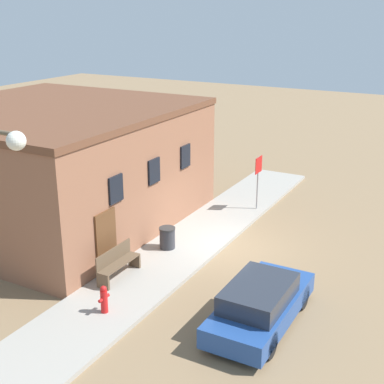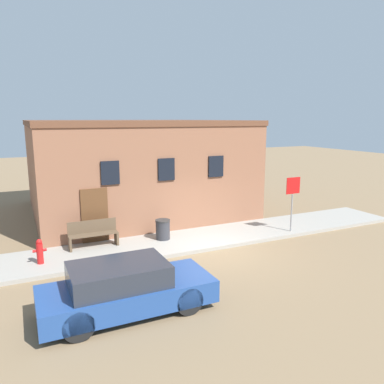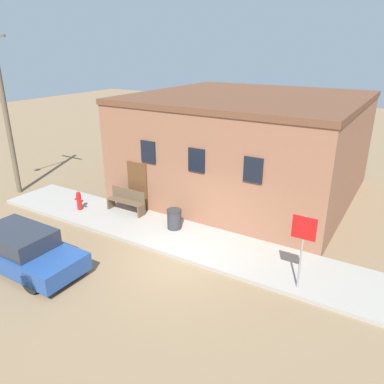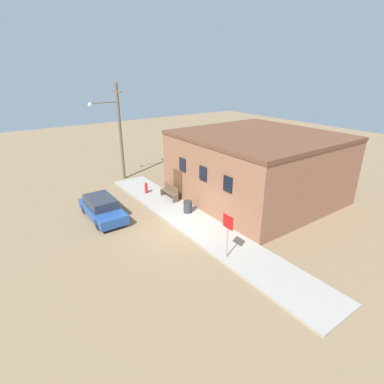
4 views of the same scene
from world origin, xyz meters
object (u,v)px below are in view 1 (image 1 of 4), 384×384
at_px(fire_hydrant, 104,299).
at_px(trash_bin, 167,238).
at_px(stop_sign, 258,173).
at_px(bench, 117,263).
at_px(parked_car, 260,304).

distance_m(fire_hydrant, trash_bin, 4.55).
relative_size(fire_hydrant, stop_sign, 0.36).
xyz_separation_m(fire_hydrant, bench, (1.88, 0.92, 0.08)).
height_order(stop_sign, trash_bin, stop_sign).
distance_m(stop_sign, parked_car, 8.72).
bearing_deg(parked_car, bench, 88.30).
xyz_separation_m(fire_hydrant, parked_car, (1.73, -3.99, 0.09)).
distance_m(stop_sign, bench, 8.07).
distance_m(bench, trash_bin, 2.63).
bearing_deg(parked_car, stop_sign, 22.67).
xyz_separation_m(stop_sign, bench, (-7.84, 1.57, -1.11)).
bearing_deg(trash_bin, parked_car, -120.79).
relative_size(fire_hydrant, bench, 0.47).
height_order(fire_hydrant, bench, bench).
relative_size(stop_sign, parked_car, 0.53).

